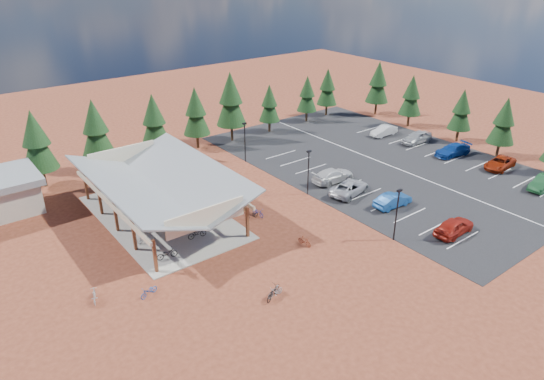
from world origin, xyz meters
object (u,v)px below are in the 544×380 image
(bike_2, at_px, (130,207))
(bike_6, at_px, (169,198))
(bike_7, at_px, (161,192))
(lamp_post_1, at_px, (308,169))
(car_3, at_px, (333,175))
(car_2, at_px, (349,188))
(bike_pavilion, at_px, (159,182))
(car_0, at_px, (454,226))
(bike_3, at_px, (123,199))
(bike_15, at_px, (224,210))
(car_8, at_px, (417,137))
(lamp_post_2, at_px, (245,139))
(car_5, at_px, (543,183))
(bike_16, at_px, (252,215))
(trash_bin_1, at_px, (222,208))
(lamp_post_0, at_px, (397,211))
(bike_4, at_px, (197,233))
(bike_10, at_px, (149,291))
(car_1, at_px, (393,200))
(car_7, at_px, (453,150))
(bike_0, at_px, (167,254))
(bike_11, at_px, (305,241))
(bike_13, at_px, (275,291))
(bike_5, at_px, (180,210))
(car_9, at_px, (384,131))
(bike_12, at_px, (273,292))
(bike_14, at_px, (258,212))
(car_6, at_px, (500,163))
(bike_9, at_px, (94,296))

(bike_2, relative_size, bike_6, 0.94)
(bike_6, xyz_separation_m, bike_7, (-0.06, 1.77, 0.07))
(lamp_post_1, bearing_deg, car_3, 8.65)
(lamp_post_1, bearing_deg, car_2, -36.97)
(bike_pavilion, height_order, car_0, bike_pavilion)
(bike_2, height_order, bike_3, bike_3)
(bike_15, xyz_separation_m, car_8, (32.52, 1.19, 0.42))
(bike_pavilion, height_order, lamp_post_2, lamp_post_2)
(lamp_post_2, distance_m, car_3, 12.37)
(car_0, relative_size, car_5, 1.02)
(bike_16, bearing_deg, car_0, 42.94)
(car_8, bearing_deg, bike_7, -98.95)
(trash_bin_1, xyz_separation_m, bike_7, (-3.35, 7.01, 0.18))
(lamp_post_0, relative_size, bike_3, 3.02)
(bike_4, bearing_deg, bike_10, 131.94)
(bike_4, bearing_deg, car_1, -103.14)
(car_7, bearing_deg, car_0, -47.44)
(bike_0, bearing_deg, bike_4, -60.08)
(bike_6, bearing_deg, car_1, -146.01)
(bike_11, bearing_deg, bike_13, -154.28)
(bike_5, xyz_separation_m, bike_7, (0.38, 5.03, 0.04))
(bike_16, height_order, car_2, car_2)
(lamp_post_0, height_order, car_9, lamp_post_0)
(bike_2, xyz_separation_m, car_7, (39.77, -10.98, 0.26))
(car_0, bearing_deg, lamp_post_1, 16.86)
(car_2, bearing_deg, lamp_post_0, 146.57)
(bike_4, xyz_separation_m, car_7, (36.93, -2.16, 0.21))
(bike_11, bearing_deg, bike_3, 112.53)
(car_7, xyz_separation_m, car_8, (0.19, 5.88, 0.08))
(bike_4, xyz_separation_m, car_5, (36.03, -14.32, 0.22))
(bike_12, height_order, car_0, car_0)
(bike_5, xyz_separation_m, bike_14, (6.16, -4.84, -0.16))
(car_6, height_order, car_8, car_8)
(bike_13, xyz_separation_m, bike_15, (4.09, 13.62, -0.00))
(car_3, bearing_deg, lamp_post_2, 23.79)
(bike_5, height_order, bike_14, bike_5)
(bike_10, distance_m, car_2, 25.27)
(bike_7, bearing_deg, bike_3, 74.71)
(bike_13, height_order, car_3, car_3)
(bike_12, bearing_deg, bike_13, -109.02)
(lamp_post_0, relative_size, car_7, 0.99)
(bike_10, xyz_separation_m, car_3, (25.95, 6.59, 0.39))
(bike_5, height_order, car_9, car_9)
(bike_15, xyz_separation_m, car_7, (32.33, -4.69, 0.34))
(lamp_post_1, xyz_separation_m, bike_10, (-21.42, -5.90, -2.55))
(bike_9, distance_m, car_5, 48.01)
(car_0, bearing_deg, bike_7, 34.61)
(lamp_post_1, relative_size, bike_4, 2.84)
(bike_12, distance_m, car_0, 19.46)
(bike_4, height_order, bike_7, bike_7)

